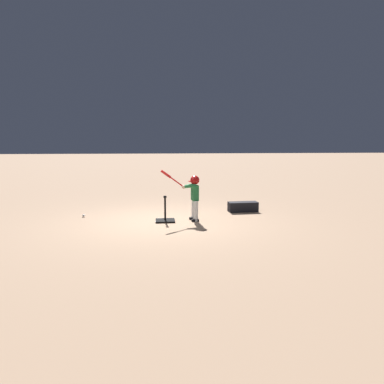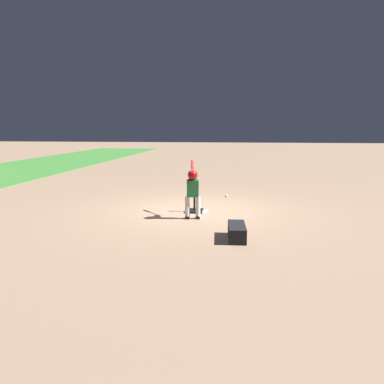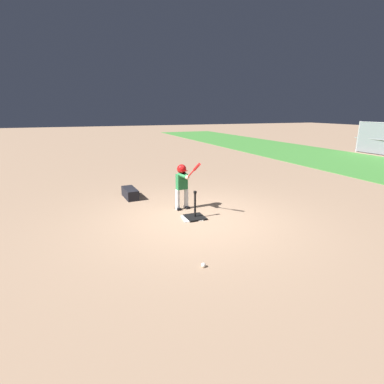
{
  "view_description": "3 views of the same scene",
  "coord_description": "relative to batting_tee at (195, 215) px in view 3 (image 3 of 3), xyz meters",
  "views": [
    {
      "loc": [
        0.11,
        9.31,
        2.07
      ],
      "look_at": [
        -0.79,
        -0.14,
        0.72
      ],
      "focal_mm": 35.0,
      "sensor_mm": 36.0,
      "label": 1
    },
    {
      "loc": [
        -9.36,
        -1.1,
        2.12
      ],
      "look_at": [
        -0.73,
        -0.0,
        0.62
      ],
      "focal_mm": 35.0,
      "sensor_mm": 36.0,
      "label": 2
    },
    {
      "loc": [
        6.03,
        -2.5,
        2.44
      ],
      "look_at": [
        -0.26,
        0.01,
        0.59
      ],
      "focal_mm": 28.0,
      "sensor_mm": 36.0,
      "label": 3
    }
  ],
  "objects": [
    {
      "name": "ground_plane",
      "position": [
        0.09,
        -0.02,
        -0.08
      ],
      "size": [
        90.0,
        90.0,
        0.0
      ],
      "primitive_type": "plane",
      "color": "#93755B"
    },
    {
      "name": "home_plate",
      "position": [
        0.01,
        -0.08,
        -0.07
      ],
      "size": [
        0.5,
        0.5,
        0.02
      ],
      "primitive_type": "cube",
      "rotation": [
        0.0,
        0.0,
        -0.15
      ],
      "color": "white",
      "rests_on": "ground_plane"
    },
    {
      "name": "batting_tee",
      "position": [
        0.0,
        0.0,
        0.0
      ],
      "size": [
        0.48,
        0.43,
        0.66
      ],
      "color": "black",
      "rests_on": "ground_plane"
    },
    {
      "name": "batter_child",
      "position": [
        -0.72,
        -0.05,
        0.66
      ],
      "size": [
        0.98,
        0.37,
        1.32
      ],
      "color": "silver",
      "rests_on": "ground_plane"
    },
    {
      "name": "baseball",
      "position": [
        2.16,
        -0.74,
        -0.04
      ],
      "size": [
        0.07,
        0.07,
        0.07
      ],
      "primitive_type": "sphere",
      "color": "white",
      "rests_on": "ground_plane"
    },
    {
      "name": "equipment_bag",
      "position": [
        -2.26,
        -1.1,
        0.06
      ],
      "size": [
        0.86,
        0.37,
        0.28
      ],
      "primitive_type": "cube",
      "rotation": [
        0.0,
        0.0,
        0.06
      ],
      "color": "black",
      "rests_on": "ground_plane"
    }
  ]
}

